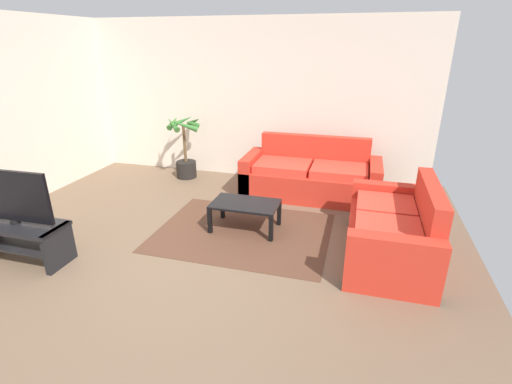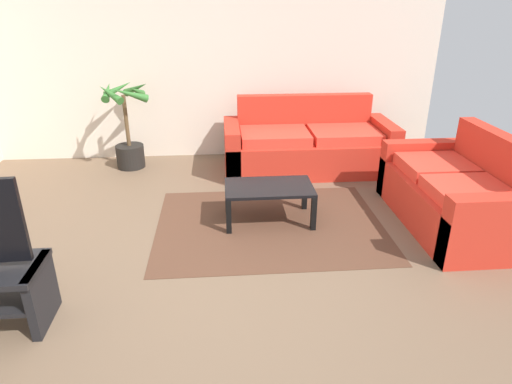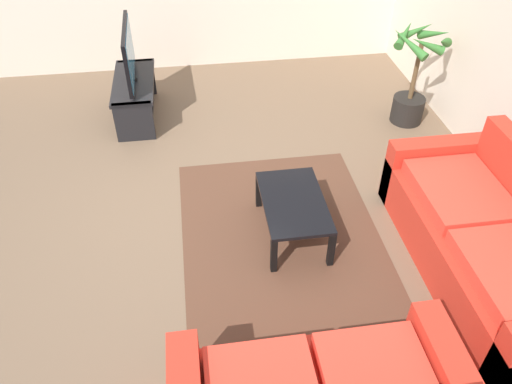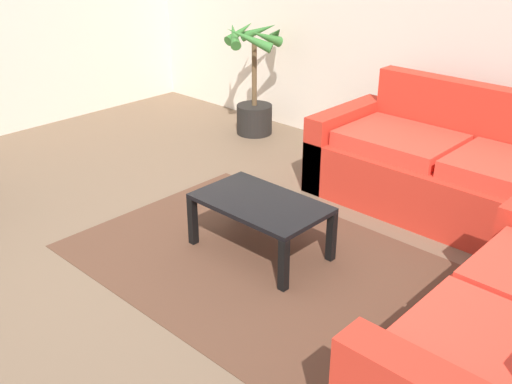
# 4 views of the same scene
# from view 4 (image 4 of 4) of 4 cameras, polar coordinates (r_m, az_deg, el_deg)

# --- Properties ---
(ground_plane) EXTENTS (6.60, 6.60, 0.00)m
(ground_plane) POSITION_cam_4_polar(r_m,az_deg,el_deg) (3.82, -14.10, -7.90)
(ground_plane) COLOR brown
(wall_back) EXTENTS (6.00, 0.06, 2.70)m
(wall_back) POSITION_cam_4_polar(r_m,az_deg,el_deg) (5.44, 12.61, 17.41)
(wall_back) COLOR beige
(wall_back) RESTS_ON ground
(couch_main) EXTENTS (2.12, 0.90, 0.90)m
(couch_main) POSITION_cam_4_polar(r_m,az_deg,el_deg) (4.59, 18.71, 1.58)
(couch_main) COLOR red
(couch_main) RESTS_ON ground
(coffee_table) EXTENTS (0.86, 0.52, 0.37)m
(coffee_table) POSITION_cam_4_polar(r_m,az_deg,el_deg) (3.81, 0.43, -1.59)
(coffee_table) COLOR black
(coffee_table) RESTS_ON ground
(area_rug) EXTENTS (2.20, 1.70, 0.01)m
(area_rug) POSITION_cam_4_polar(r_m,az_deg,el_deg) (3.90, -0.59, -6.21)
(area_rug) COLOR #513323
(area_rug) RESTS_ON ground
(potted_palm) EXTENTS (0.65, 0.70, 1.12)m
(potted_palm) POSITION_cam_4_polar(r_m,az_deg,el_deg) (5.95, -0.16, 10.02)
(potted_palm) COLOR black
(potted_palm) RESTS_ON ground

